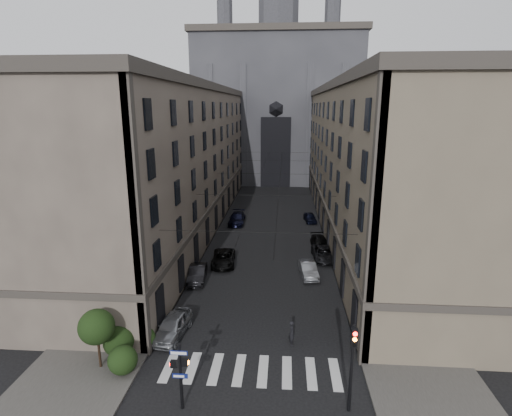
% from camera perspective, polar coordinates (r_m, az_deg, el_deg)
% --- Properties ---
extents(sidewalk_left, '(7.00, 80.00, 0.15)m').
position_cam_1_polar(sidewalk_left, '(56.43, -8.71, -2.31)').
color(sidewalk_left, '#383533').
rests_on(sidewalk_left, ground).
extents(sidewalk_right, '(7.00, 80.00, 0.15)m').
position_cam_1_polar(sidewalk_right, '(55.73, 12.87, -2.73)').
color(sidewalk_right, '#383533').
rests_on(sidewalk_right, ground).
extents(zebra_crossing, '(11.00, 3.20, 0.01)m').
position_cam_1_polar(zebra_crossing, '(27.07, -0.71, -22.16)').
color(zebra_crossing, beige).
rests_on(zebra_crossing, ground).
extents(building_left, '(13.60, 60.60, 18.85)m').
position_cam_1_polar(building_left, '(55.27, -12.08, 7.02)').
color(building_left, '#4E453C').
rests_on(building_left, ground).
extents(building_right, '(13.60, 60.60, 18.85)m').
position_cam_1_polar(building_right, '(54.35, 16.50, 6.63)').
color(building_right, brown).
rests_on(building_right, ground).
extents(gothic_tower, '(35.00, 23.00, 58.00)m').
position_cam_1_polar(gothic_tower, '(91.66, 3.08, 15.41)').
color(gothic_tower, '#2D2D33').
rests_on(gothic_tower, ground).
extents(pedestrian_signal_left, '(1.02, 0.38, 4.00)m').
position_cam_1_polar(pedestrian_signal_left, '(23.45, -10.78, -21.97)').
color(pedestrian_signal_left, black).
rests_on(pedestrian_signal_left, ground).
extents(traffic_light_right, '(0.34, 0.50, 5.20)m').
position_cam_1_polar(traffic_light_right, '(22.89, 13.60, -20.17)').
color(traffic_light_right, black).
rests_on(traffic_light_right, ground).
extents(shrub_cluster, '(3.90, 4.40, 3.90)m').
position_cam_1_polar(shrub_cluster, '(28.06, -19.64, -17.23)').
color(shrub_cluster, black).
rests_on(shrub_cluster, sidewalk_left).
extents(tram_wires, '(14.00, 60.00, 0.43)m').
position_cam_1_polar(tram_wires, '(53.08, 2.06, 4.75)').
color(tram_wires, black).
rests_on(tram_wires, ground).
extents(car_left_near, '(2.38, 4.71, 1.54)m').
position_cam_1_polar(car_left_near, '(30.52, -11.82, -16.15)').
color(car_left_near, gray).
rests_on(car_left_near, ground).
extents(car_left_midnear, '(1.92, 4.49, 1.44)m').
position_cam_1_polar(car_left_midnear, '(38.67, -8.38, -9.26)').
color(car_left_midnear, black).
rests_on(car_left_midnear, ground).
extents(car_left_midfar, '(2.69, 5.17, 1.39)m').
position_cam_1_polar(car_left_midfar, '(42.05, -4.68, -7.19)').
color(car_left_midfar, black).
rests_on(car_left_midfar, ground).
extents(car_left_far, '(2.22, 5.25, 1.51)m').
position_cam_1_polar(car_left_far, '(56.17, -2.72, -1.51)').
color(car_left_far, black).
rests_on(car_left_far, ground).
extents(car_right_near, '(2.00, 4.34, 1.38)m').
position_cam_1_polar(car_right_near, '(39.58, 7.46, -8.69)').
color(car_right_near, gray).
rests_on(car_right_near, ground).
extents(car_right_midnear, '(2.46, 4.94, 1.34)m').
position_cam_1_polar(car_right_midnear, '(43.89, 9.58, -6.44)').
color(car_right_midnear, black).
rests_on(car_right_midnear, ground).
extents(car_right_midfar, '(2.41, 4.75, 1.32)m').
position_cam_1_polar(car_right_midfar, '(47.17, 9.20, -4.95)').
color(car_right_midfar, black).
rests_on(car_right_midfar, ground).
extents(car_right_far, '(1.99, 3.93, 1.28)m').
position_cam_1_polar(car_right_far, '(57.55, 7.73, -1.36)').
color(car_right_far, black).
rests_on(car_right_far, ground).
extents(pedestrian, '(0.51, 0.71, 1.80)m').
position_cam_1_polar(pedestrian, '(29.00, 5.15, -17.35)').
color(pedestrian, black).
rests_on(pedestrian, ground).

